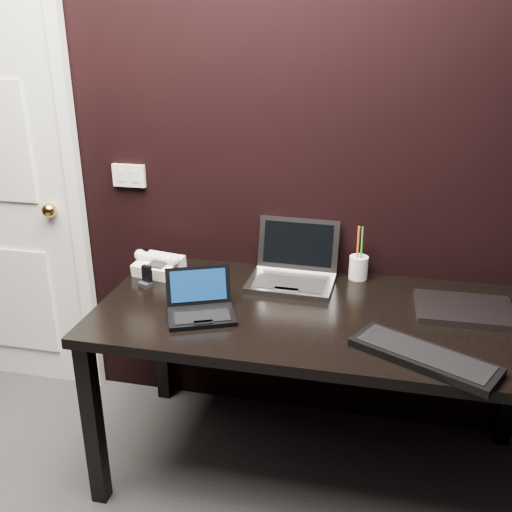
% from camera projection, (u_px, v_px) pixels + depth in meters
% --- Properties ---
extents(wall_back, '(4.00, 0.00, 4.00)m').
position_uv_depth(wall_back, '(266.00, 140.00, 2.36)').
color(wall_back, black).
rests_on(wall_back, ground).
extents(wall_switch, '(0.15, 0.02, 0.10)m').
position_uv_depth(wall_switch, '(129.00, 176.00, 2.54)').
color(wall_switch, silver).
rests_on(wall_switch, wall_back).
extents(desk, '(1.70, 0.80, 0.74)m').
position_uv_depth(desk, '(321.00, 330.00, 2.17)').
color(desk, black).
rests_on(desk, ground).
extents(netbook, '(0.31, 0.30, 0.16)m').
position_uv_depth(netbook, '(201.00, 307.00, 2.11)').
color(netbook, black).
rests_on(netbook, desk).
extents(silver_laptop, '(0.36, 0.32, 0.24)m').
position_uv_depth(silver_laptop, '(293.00, 272.00, 2.38)').
color(silver_laptop, '#98989E').
rests_on(silver_laptop, desk).
extents(ext_keyboard, '(0.49, 0.36, 0.03)m').
position_uv_depth(ext_keyboard, '(424.00, 356.00, 1.82)').
color(ext_keyboard, black).
rests_on(ext_keyboard, desk).
extents(closed_laptop, '(0.36, 0.26, 0.02)m').
position_uv_depth(closed_laptop, '(464.00, 309.00, 2.13)').
color(closed_laptop, '#99989E').
rests_on(closed_laptop, desk).
extents(desk_phone, '(0.23, 0.20, 0.11)m').
position_uv_depth(desk_phone, '(159.00, 265.00, 2.46)').
color(desk_phone, white).
rests_on(desk_phone, desk).
extents(mobile_phone, '(0.06, 0.06, 0.09)m').
position_uv_depth(mobile_phone, '(146.00, 278.00, 2.34)').
color(mobile_phone, black).
rests_on(mobile_phone, desk).
extents(pen_cup, '(0.10, 0.10, 0.23)m').
position_uv_depth(pen_cup, '(358.00, 266.00, 2.41)').
color(pen_cup, silver).
rests_on(pen_cup, desk).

